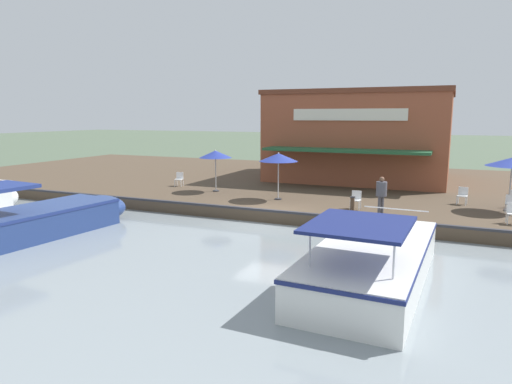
% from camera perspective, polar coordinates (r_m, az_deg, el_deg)
% --- Properties ---
extents(ground_plane, '(220.00, 220.00, 0.00)m').
position_cam_1_polar(ground_plane, '(20.89, 1.40, -4.11)').
color(ground_plane, '#4C5B47').
extents(quay_deck, '(22.00, 56.00, 0.60)m').
position_cam_1_polar(quay_deck, '(31.12, 9.00, 0.86)').
color(quay_deck, '#4C3D2D').
rests_on(quay_deck, ground).
extents(quay_edge_fender, '(0.20, 50.40, 0.10)m').
position_cam_1_polar(quay_edge_fender, '(20.83, 1.51, -2.32)').
color(quay_edge_fender, '#2D2D33').
rests_on(quay_edge_fender, quay_deck).
extents(waterfront_restaurant, '(11.46, 11.64, 5.96)m').
position_cam_1_polar(waterfront_restaurant, '(32.92, 13.12, 6.94)').
color(waterfront_restaurant, brown).
rests_on(waterfront_restaurant, quay_deck).
extents(patio_umbrella_mid_patio_right, '(1.87, 1.87, 2.40)m').
position_cam_1_polar(patio_umbrella_mid_patio_right, '(26.22, -5.09, 4.72)').
color(patio_umbrella_mid_patio_right, '#B7B7B7').
rests_on(patio_umbrella_mid_patio_right, quay_deck).
extents(patio_umbrella_far_corner, '(2.26, 2.26, 2.50)m').
position_cam_1_polar(patio_umbrella_far_corner, '(23.70, 29.39, 3.30)').
color(patio_umbrella_far_corner, '#B7B7B7').
rests_on(patio_umbrella_far_corner, quay_deck).
extents(patio_umbrella_back_row, '(1.99, 1.99, 2.46)m').
position_cam_1_polar(patio_umbrella_back_row, '(23.54, 2.83, 4.34)').
color(patio_umbrella_back_row, '#B7B7B7').
rests_on(patio_umbrella_back_row, quay_deck).
extents(cafe_chair_facing_river, '(0.51, 0.51, 0.85)m').
position_cam_1_polar(cafe_chair_facing_river, '(24.65, 24.41, -0.32)').
color(cafe_chair_facing_river, white).
rests_on(cafe_chair_facing_river, quay_deck).
extents(cafe_chair_under_first_umbrella, '(0.53, 0.53, 0.85)m').
position_cam_1_polar(cafe_chair_under_first_umbrella, '(28.71, -9.58, 1.69)').
color(cafe_chair_under_first_umbrella, white).
rests_on(cafe_chair_under_first_umbrella, quay_deck).
extents(cafe_chair_back_row_seat, '(0.49, 0.49, 0.85)m').
position_cam_1_polar(cafe_chair_back_row_seat, '(23.20, 29.30, -1.25)').
color(cafe_chair_back_row_seat, white).
rests_on(cafe_chair_back_row_seat, quay_deck).
extents(cafe_chair_far_corner_seat, '(0.44, 0.44, 0.85)m').
position_cam_1_polar(cafe_chair_far_corner_seat, '(21.85, 12.38, -0.84)').
color(cafe_chair_far_corner_seat, white).
rests_on(cafe_chair_far_corner_seat, quay_deck).
extents(person_at_quay_edge, '(0.47, 0.47, 1.67)m').
position_cam_1_polar(person_at_quay_edge, '(20.91, 15.41, 0.15)').
color(person_at_quay_edge, '#4C4C56').
rests_on(person_at_quay_edge, quay_deck).
extents(motorboat_fourth_along, '(8.05, 3.31, 2.28)m').
position_cam_1_polar(motorboat_fourth_along, '(20.95, -24.29, -2.88)').
color(motorboat_fourth_along, navy).
rests_on(motorboat_fourth_along, river_water).
extents(motorboat_distant_upstream, '(9.08, 3.24, 2.17)m').
position_cam_1_polar(motorboat_distant_upstream, '(14.72, 14.93, -7.46)').
color(motorboat_distant_upstream, white).
rests_on(motorboat_distant_upstream, river_water).
extents(mooring_post, '(0.22, 0.22, 0.92)m').
position_cam_1_polar(mooring_post, '(19.93, 11.94, -1.83)').
color(mooring_post, '#473323').
rests_on(mooring_post, quay_deck).
extents(tree_upstream_bank, '(4.12, 3.93, 6.12)m').
position_cam_1_polar(tree_upstream_bank, '(36.41, 12.62, 8.86)').
color(tree_upstream_bank, brown).
rests_on(tree_upstream_bank, quay_deck).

